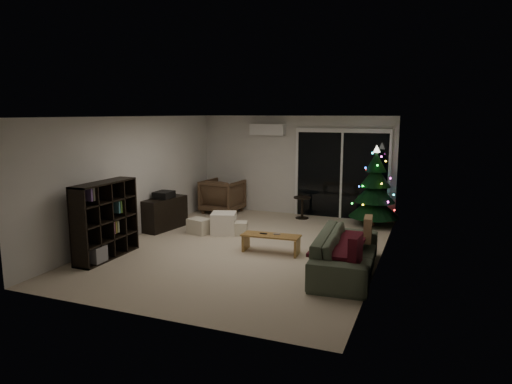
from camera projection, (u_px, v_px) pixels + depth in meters
room at (292, 186)px, 9.83m from camera, size 6.50×7.51×2.60m
bookshelf at (98, 219)px, 8.15m from camera, size 0.75×1.42×1.38m
media_cabinet at (165, 213)px, 10.18m from camera, size 0.59×1.17×0.70m
stereo at (164, 195)px, 10.11m from camera, size 0.36×0.42×0.15m
armchair at (223, 196)px, 11.87m from camera, size 1.00×1.03×0.87m
ottoman at (224, 223)px, 9.79m from camera, size 0.64×0.64×0.46m
cardboard_box_a at (199, 226)px, 9.82m from camera, size 0.52×0.44×0.32m
cardboard_box_b at (238, 228)px, 9.72m from camera, size 0.47×0.41×0.28m
side_table at (302, 208)px, 11.21m from camera, size 0.51×0.51×0.54m
floor_lamp at (243, 174)px, 12.38m from camera, size 0.29×0.29×1.84m
sofa at (346, 253)px, 7.39m from camera, size 1.01×2.29×0.66m
sofa_throw at (340, 244)px, 7.40m from camera, size 0.70×1.62×0.05m
cushion_a at (368, 229)px, 7.85m from camera, size 0.17×0.44×0.43m
cushion_b at (355, 250)px, 6.66m from camera, size 0.16×0.44×0.43m
coffee_table at (271, 244)px, 8.48m from camera, size 1.10×0.45×0.34m
remote_a at (263, 233)px, 8.50m from camera, size 0.13×0.04×0.02m
remote_b at (277, 234)px, 8.45m from camera, size 0.13×0.08×0.02m
christmas_tree at (375, 186)px, 10.37m from camera, size 1.23×1.23×1.85m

